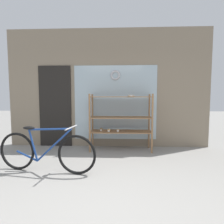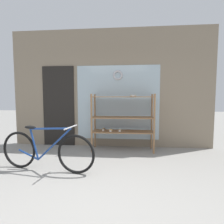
{
  "view_description": "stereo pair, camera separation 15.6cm",
  "coord_description": "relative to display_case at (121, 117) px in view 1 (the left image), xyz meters",
  "views": [
    {
      "loc": [
        0.3,
        -1.78,
        1.28
      ],
      "look_at": [
        0.17,
        1.43,
        1.01
      ],
      "focal_mm": 28.0,
      "sensor_mm": 36.0,
      "label": 1
    },
    {
      "loc": [
        0.46,
        -1.77,
        1.28
      ],
      "look_at": [
        0.17,
        1.43,
        1.01
      ],
      "focal_mm": 28.0,
      "sensor_mm": 36.0,
      "label": 2
    }
  ],
  "objects": [
    {
      "name": "ground_plane",
      "position": [
        -0.34,
        -2.42,
        -0.82
      ],
      "size": [
        30.0,
        30.0,
        0.0
      ],
      "primitive_type": "plane",
      "color": "gray"
    },
    {
      "name": "storefront_facade",
      "position": [
        -0.38,
        0.37,
        0.66
      ],
      "size": [
        5.21,
        0.13,
        3.03
      ],
      "color": "gray",
      "rests_on": "ground_plane"
    },
    {
      "name": "display_case",
      "position": [
        0.0,
        0.0,
        0.0
      ],
      "size": [
        1.48,
        0.46,
        1.37
      ],
      "color": "#8E6642",
      "rests_on": "ground_plane"
    },
    {
      "name": "bicycle",
      "position": [
        -1.29,
        -1.32,
        -0.46
      ],
      "size": [
        1.77,
        0.46,
        0.8
      ],
      "rotation": [
        0.0,
        0.0,
        -0.13
      ],
      "color": "black",
      "rests_on": "ground_plane"
    }
  ]
}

